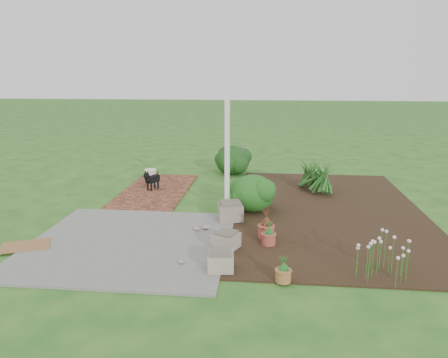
# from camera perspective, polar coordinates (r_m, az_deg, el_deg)

# --- Properties ---
(ground) EXTENTS (80.00, 80.00, 0.00)m
(ground) POSITION_cam_1_polar(r_m,az_deg,el_deg) (9.35, -1.48, -4.72)
(ground) COLOR #20591C
(ground) RESTS_ON ground
(concrete_patio) EXTENTS (3.50, 3.50, 0.04)m
(concrete_patio) POSITION_cam_1_polar(r_m,az_deg,el_deg) (8.01, -12.16, -8.13)
(concrete_patio) COLOR slate
(concrete_patio) RESTS_ON ground
(brick_path) EXTENTS (1.60, 3.50, 0.04)m
(brick_path) POSITION_cam_1_polar(r_m,az_deg,el_deg) (11.32, -8.88, -1.49)
(brick_path) COLOR #5A2F1C
(brick_path) RESTS_ON ground
(garden_bed) EXTENTS (4.00, 7.00, 0.03)m
(garden_bed) POSITION_cam_1_polar(r_m,az_deg,el_deg) (9.84, 13.54, -4.08)
(garden_bed) COLOR black
(garden_bed) RESTS_ON ground
(veranda_post) EXTENTS (0.10, 0.10, 2.50)m
(veranda_post) POSITION_cam_1_polar(r_m,az_deg,el_deg) (9.10, 0.43, 2.90)
(veranda_post) COLOR white
(veranda_post) RESTS_ON ground
(stone_trough_near) EXTENTS (0.43, 0.43, 0.26)m
(stone_trough_near) POSITION_cam_1_polar(r_m,az_deg,el_deg) (6.75, -0.43, -10.70)
(stone_trough_near) COLOR gray
(stone_trough_near) RESTS_ON concrete_patio
(stone_trough_mid) EXTENTS (0.50, 0.50, 0.26)m
(stone_trough_mid) POSITION_cam_1_polar(r_m,az_deg,el_deg) (7.51, 0.30, -8.09)
(stone_trough_mid) COLOR gray
(stone_trough_mid) RESTS_ON concrete_patio
(stone_trough_far) EXTENTS (0.57, 0.57, 0.32)m
(stone_trough_far) POSITION_cam_1_polar(r_m,az_deg,el_deg) (8.91, 0.83, -4.31)
(stone_trough_far) COLOR #7A6D5D
(stone_trough_far) RESTS_ON concrete_patio
(coir_doormat) EXTENTS (0.93, 0.78, 0.02)m
(coir_doormat) POSITION_cam_1_polar(r_m,az_deg,el_deg) (8.36, -24.50, -7.93)
(coir_doormat) COLOR brown
(coir_doormat) RESTS_ON concrete_patio
(black_dog) EXTENTS (0.33, 0.53, 0.48)m
(black_dog) POSITION_cam_1_polar(r_m,az_deg,el_deg) (11.25, -9.45, 0.02)
(black_dog) COLOR black
(black_dog) RESTS_ON brick_path
(cream_ceramic_urn) EXTENTS (0.29, 0.29, 0.38)m
(cream_ceramic_urn) POSITION_cam_1_polar(r_m,az_deg,el_deg) (11.94, -9.56, 0.33)
(cream_ceramic_urn) COLOR beige
(cream_ceramic_urn) RESTS_ON brick_path
(evergreen_shrub) EXTENTS (1.11, 1.11, 0.81)m
(evergreen_shrub) POSITION_cam_1_polar(r_m,az_deg,el_deg) (9.47, 3.77, -1.74)
(evergreen_shrub) COLOR #0E4313
(evergreen_shrub) RESTS_ON garden_bed
(agapanthus_clump_back) EXTENTS (1.22, 1.22, 1.01)m
(agapanthus_clump_back) POSITION_cam_1_polar(r_m,az_deg,el_deg) (11.04, 12.55, 0.72)
(agapanthus_clump_back) COLOR #153A0B
(agapanthus_clump_back) RESTS_ON garden_bed
(agapanthus_clump_front) EXTENTS (1.12, 1.12, 0.87)m
(agapanthus_clump_front) POSITION_cam_1_polar(r_m,az_deg,el_deg) (11.57, 11.09, 1.02)
(agapanthus_clump_front) COLOR #13401A
(agapanthus_clump_front) RESTS_ON garden_bed
(pink_flower_patch) EXTENTS (1.01, 1.01, 0.61)m
(pink_flower_patch) POSITION_cam_1_polar(r_m,az_deg,el_deg) (6.94, 19.88, -9.34)
(pink_flower_patch) COLOR #113D0F
(pink_flower_patch) RESTS_ON garden_bed
(terracotta_pot_bronze) EXTENTS (0.33, 0.33, 0.23)m
(terracotta_pot_bronze) POSITION_cam_1_polar(r_m,az_deg,el_deg) (8.04, 5.52, -6.81)
(terracotta_pot_bronze) COLOR #A94B39
(terracotta_pot_bronze) RESTS_ON garden_bed
(terracotta_pot_small_left) EXTENTS (0.28, 0.28, 0.20)m
(terracotta_pot_small_left) POSITION_cam_1_polar(r_m,az_deg,el_deg) (7.74, 5.84, -7.78)
(terracotta_pot_small_left) COLOR #9C4434
(terracotta_pot_small_left) RESTS_ON garden_bed
(terracotta_pot_small_right) EXTENTS (0.30, 0.30, 0.19)m
(terracotta_pot_small_right) POSITION_cam_1_polar(r_m,az_deg,el_deg) (6.47, 7.74, -12.39)
(terracotta_pot_small_right) COLOR #A06236
(terracotta_pot_small_right) RESTS_ON garden_bed
(purple_flowering_bush) EXTENTS (1.07, 1.07, 0.87)m
(purple_flowering_bush) POSITION_cam_1_polar(r_m,az_deg,el_deg) (13.03, 1.13, 2.57)
(purple_flowering_bush) COLOR black
(purple_flowering_bush) RESTS_ON ground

